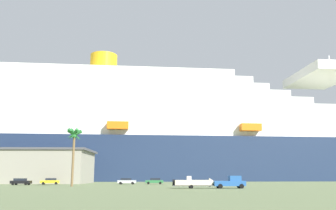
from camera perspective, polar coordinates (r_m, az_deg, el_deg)
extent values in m
plane|color=#66754C|center=(110.78, 3.62, -12.16)|extent=(600.00, 600.00, 0.00)
cube|color=#1E2D4C|center=(155.05, 1.85, -8.63)|extent=(222.10, 40.51, 17.42)
cube|color=white|center=(155.80, 1.83, -4.91)|extent=(195.50, 36.93, 2.80)
cube|color=white|center=(155.59, 0.21, -3.87)|extent=(188.50, 36.37, 2.80)
cube|color=white|center=(155.55, -1.41, -2.82)|extent=(177.75, 35.16, 2.80)
cube|color=white|center=(155.68, -3.03, -1.78)|extent=(170.02, 34.67, 2.80)
cube|color=white|center=(155.99, -4.64, -0.73)|extent=(164.19, 34.14, 2.80)
cube|color=white|center=(156.48, -6.25, 0.31)|extent=(153.79, 33.22, 2.80)
cube|color=white|center=(157.13, -7.84, 1.35)|extent=(143.49, 32.19, 2.80)
cube|color=white|center=(157.96, -9.41, 2.37)|extent=(134.56, 31.31, 2.80)
cube|color=white|center=(158.96, -10.97, 3.38)|extent=(129.85, 30.82, 2.80)
cube|color=white|center=(160.12, -12.52, 4.37)|extent=(123.17, 30.40, 2.80)
cube|color=white|center=(182.37, 22.94, 4.21)|extent=(23.44, 36.09, 4.00)
cylinder|color=yellow|center=(161.05, -10.08, 6.27)|extent=(11.98, 11.98, 8.43)
cylinder|color=silver|center=(185.56, 24.05, 5.33)|extent=(0.80, 0.80, 12.00)
cube|color=orange|center=(138.11, -7.89, -3.20)|extent=(8.12, 3.50, 2.80)
cube|color=orange|center=(145.83, 12.84, -3.44)|extent=(8.12, 3.50, 2.80)
cube|color=gray|center=(116.90, -22.46, -9.06)|extent=(41.92, 22.03, 9.14)
cube|color=#4C4C51|center=(117.10, -22.29, -6.68)|extent=(43.60, 22.91, 0.60)
cube|color=#2659A5|center=(66.81, 9.60, -12.05)|extent=(5.64, 2.12, 0.90)
cube|color=#2659A5|center=(67.01, 10.43, -11.25)|extent=(2.05, 1.88, 0.90)
cube|color=#26333F|center=(67.16, 11.00, -11.31)|extent=(0.14, 1.68, 0.63)
cylinder|color=black|center=(68.22, 11.08, -12.36)|extent=(0.81, 0.30, 0.80)
cylinder|color=black|center=(66.28, 11.49, -12.38)|extent=(0.81, 0.30, 0.80)
cylinder|color=black|center=(67.45, 7.90, -12.47)|extent=(0.81, 0.30, 0.80)
cylinder|color=black|center=(65.48, 8.23, -12.51)|extent=(0.81, 0.30, 0.80)
cube|color=#595960|center=(65.76, 3.88, -12.53)|extent=(7.00, 1.78, 0.16)
cube|color=#595960|center=(66.35, 7.50, -12.45)|extent=(2.28, 0.17, 0.10)
cylinder|color=black|center=(66.63, 3.52, -12.64)|extent=(0.64, 0.23, 0.64)
cylinder|color=black|center=(64.83, 3.69, -12.68)|extent=(0.64, 0.23, 0.64)
cube|color=beige|center=(65.75, 3.88, -12.06)|extent=(6.37, 1.95, 0.90)
cone|color=beige|center=(66.25, 7.01, -12.00)|extent=(1.23, 1.66, 1.63)
cube|color=silver|center=(65.67, 3.31, -11.37)|extent=(0.82, 1.02, 0.70)
cube|color=black|center=(65.46, 0.88, -12.09)|extent=(0.37, 0.51, 1.10)
cylinder|color=brown|center=(79.46, -14.69, -8.44)|extent=(0.50, 0.50, 10.63)
cone|color=#287233|center=(79.71, -14.23, -4.56)|extent=(1.25, 3.23, 2.52)
cone|color=#287233|center=(80.12, -14.29, -4.59)|extent=(2.79, 2.34, 2.79)
cone|color=#287233|center=(80.24, -14.45, -4.60)|extent=(3.21, 0.76, 2.44)
cone|color=#287233|center=(80.16, -14.68, -4.58)|extent=(2.47, 2.74, 2.75)
cone|color=#287233|center=(79.93, -14.78, -4.56)|extent=(0.77, 3.20, 2.46)
cone|color=#287233|center=(79.59, -14.72, -4.53)|extent=(2.85, 2.48, 2.62)
cone|color=#287233|center=(79.46, -14.55, -4.53)|extent=(3.38, 0.75, 1.98)
cone|color=#287233|center=(79.55, -14.31, -4.55)|extent=(2.59, 2.96, 2.34)
sphere|color=#287233|center=(79.84, -14.50, -4.63)|extent=(1.10, 1.10, 1.10)
cube|color=yellow|center=(99.67, -18.05, -11.39)|extent=(4.96, 2.62, 0.70)
cube|color=#1E232D|center=(99.65, -17.89, -11.03)|extent=(2.89, 2.09, 0.55)
cylinder|color=black|center=(98.88, -19.02, -11.54)|extent=(0.69, 0.33, 0.66)
cylinder|color=black|center=(100.72, -18.92, -11.52)|extent=(0.69, 0.33, 0.66)
cylinder|color=black|center=(98.66, -17.18, -11.65)|extent=(0.69, 0.33, 0.66)
cylinder|color=black|center=(100.50, -17.12, -11.63)|extent=(0.69, 0.33, 0.66)
cube|color=black|center=(95.85, -22.08, -11.16)|extent=(4.90, 2.28, 0.70)
cube|color=#1E232D|center=(95.94, -22.19, -10.78)|extent=(2.81, 1.87, 0.55)
cylinder|color=black|center=(96.03, -21.02, -11.44)|extent=(0.68, 0.29, 0.66)
cylinder|color=black|center=(94.42, -21.45, -11.43)|extent=(0.68, 0.29, 0.66)
cylinder|color=black|center=(97.30, -22.73, -11.31)|extent=(0.68, 0.29, 0.66)
cylinder|color=black|center=(95.71, -23.19, -11.29)|extent=(0.68, 0.29, 0.66)
cube|color=#2D723F|center=(97.60, -2.16, -11.93)|extent=(4.75, 1.90, 0.70)
cube|color=#1E232D|center=(97.60, -2.02, -11.56)|extent=(2.68, 1.67, 0.55)
cylinder|color=black|center=(96.72, -3.10, -12.13)|extent=(0.67, 0.24, 0.66)
cylinder|color=black|center=(98.50, -3.09, -12.11)|extent=(0.67, 0.24, 0.66)
cylinder|color=black|center=(96.74, -1.22, -12.15)|extent=(0.67, 0.24, 0.66)
cylinder|color=black|center=(98.52, -1.24, -12.13)|extent=(0.67, 0.24, 0.66)
cube|color=silver|center=(96.66, -6.47, -11.87)|extent=(4.82, 2.19, 0.70)
cube|color=#1E232D|center=(96.68, -6.60, -11.50)|extent=(2.74, 1.87, 0.55)
cylinder|color=black|center=(97.44, -5.48, -12.09)|extent=(0.67, 0.26, 0.66)
cylinder|color=black|center=(95.57, -5.59, -12.11)|extent=(0.67, 0.26, 0.66)
cylinder|color=black|center=(97.78, -7.33, -12.05)|extent=(0.67, 0.26, 0.66)
cylinder|color=black|center=(95.92, -7.48, -12.07)|extent=(0.67, 0.26, 0.66)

